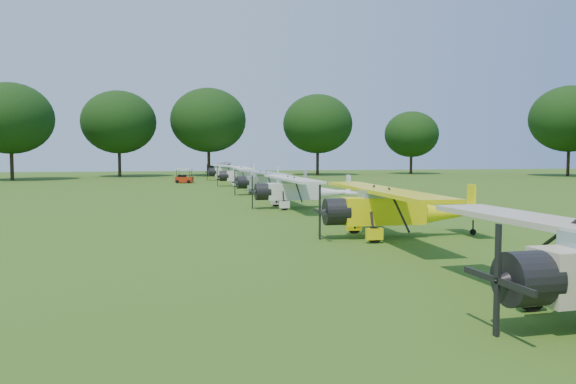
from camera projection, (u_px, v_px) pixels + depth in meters
The scene contains 9 objects.
ground at pixel (326, 222), 27.65m from camera, with size 160.00×160.00×0.00m, color #2F5715.
tree_belt at pixel (395, 60), 27.97m from camera, with size 137.36×130.27×14.52m.
aircraft_2 at pixel (396, 206), 22.47m from camera, with size 6.86×10.90×2.15m.
aircraft_3 at pixel (300, 188), 34.54m from camera, with size 6.56×10.42×2.06m.
aircraft_4 at pixel (270, 180), 45.79m from camera, with size 6.49×10.31×2.02m.
aircraft_5 at pixel (247, 174), 57.30m from camera, with size 6.63×10.54×2.08m.
aircraft_6 at pixel (230, 171), 69.89m from camera, with size 6.46×10.24×2.01m.
aircraft_7 at pixel (229, 168), 81.27m from camera, with size 6.83×10.81×2.12m.
golf_cart at pixel (184, 178), 62.89m from camera, with size 2.12×1.64×1.60m.
Camera 1 is at (-7.40, -26.54, 3.39)m, focal length 35.00 mm.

